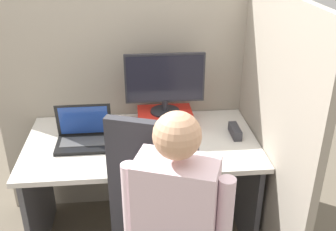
{
  "coord_description": "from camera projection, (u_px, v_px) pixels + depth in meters",
  "views": [
    {
      "loc": [
        -0.04,
        -1.67,
        1.89
      ],
      "look_at": [
        0.14,
        0.19,
        0.98
      ],
      "focal_mm": 42.0,
      "sensor_mm": 36.0,
      "label": 1
    }
  ],
  "objects": [
    {
      "name": "carrot_toy",
      "position": [
        121.0,
        163.0,
        2.09
      ],
      "size": [
        0.04,
        0.14,
        0.04
      ],
      "color": "orange",
      "rests_on": "desk"
    },
    {
      "name": "stapler",
      "position": [
        235.0,
        131.0,
        2.39
      ],
      "size": [
        0.05,
        0.16,
        0.06
      ],
      "color": "#2D2D33",
      "rests_on": "desk"
    },
    {
      "name": "laptop",
      "position": [
        84.0,
        137.0,
        2.29
      ],
      "size": [
        0.32,
        0.22,
        0.23
      ],
      "color": "black",
      "rests_on": "desk"
    },
    {
      "name": "desk",
      "position": [
        143.0,
        166.0,
        2.42
      ],
      "size": [
        1.37,
        0.75,
        0.73
      ],
      "color": "beige",
      "rests_on": "ground"
    },
    {
      "name": "paper_box",
      "position": [
        165.0,
        118.0,
        2.52
      ],
      "size": [
        0.35,
        0.25,
        0.09
      ],
      "color": "red",
      "rests_on": "desk"
    },
    {
      "name": "monitor",
      "position": [
        165.0,
        82.0,
        2.41
      ],
      "size": [
        0.49,
        0.18,
        0.38
      ],
      "color": "#232328",
      "rests_on": "paper_box"
    },
    {
      "name": "cubicle_panel_back",
      "position": [
        139.0,
        102.0,
        2.67
      ],
      "size": [
        1.87,
        0.04,
        1.6
      ],
      "color": "gray",
      "rests_on": "ground"
    },
    {
      "name": "mouse",
      "position": [
        124.0,
        153.0,
        2.18
      ],
      "size": [
        0.06,
        0.05,
        0.04
      ],
      "color": "gray",
      "rests_on": "desk"
    },
    {
      "name": "cubicle_panel_right",
      "position": [
        263.0,
        130.0,
        2.31
      ],
      "size": [
        0.04,
        1.4,
        1.6
      ],
      "color": "gray",
      "rests_on": "ground"
    }
  ]
}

